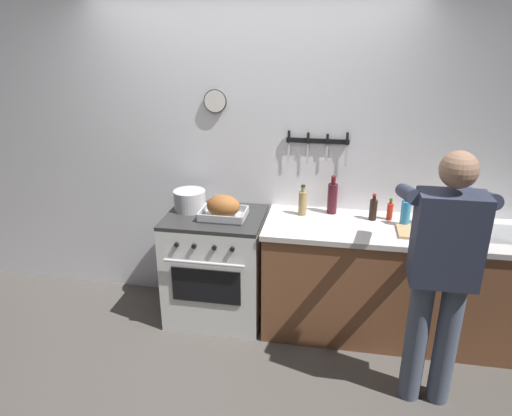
% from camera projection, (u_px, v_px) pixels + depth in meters
% --- Properties ---
extents(ground_plane, '(8.00, 8.00, 0.00)m').
position_uv_depth(ground_plane, '(213.00, 403.00, 3.06)').
color(ground_plane, '#4C4742').
extents(wall_back, '(6.00, 0.13, 2.60)m').
position_uv_depth(wall_back, '(251.00, 155.00, 3.82)').
color(wall_back, silver).
rests_on(wall_back, ground).
extents(counter_block, '(2.03, 0.65, 0.90)m').
position_uv_depth(counter_block, '(398.00, 281.00, 3.60)').
color(counter_block, brown).
rests_on(counter_block, ground).
extents(stove, '(0.76, 0.67, 0.90)m').
position_uv_depth(stove, '(217.00, 266.00, 3.83)').
color(stove, white).
rests_on(stove, ground).
extents(person_cook, '(0.51, 0.63, 1.66)m').
position_uv_depth(person_cook, '(442.00, 267.00, 2.78)').
color(person_cook, '#4C566B').
rests_on(person_cook, ground).
extents(roasting_pan, '(0.35, 0.26, 0.19)m').
position_uv_depth(roasting_pan, '(223.00, 208.00, 3.59)').
color(roasting_pan, '#B7B7BC').
rests_on(roasting_pan, stove).
extents(stock_pot, '(0.25, 0.25, 0.16)m').
position_uv_depth(stock_pot, '(190.00, 200.00, 3.75)').
color(stock_pot, '#B7B7BC').
rests_on(stock_pot, stove).
extents(cutting_board, '(0.36, 0.24, 0.02)m').
position_uv_depth(cutting_board, '(424.00, 233.00, 3.34)').
color(cutting_board, tan).
rests_on(cutting_board, counter_block).
extents(bottle_dish_soap, '(0.07, 0.07, 0.25)m').
position_uv_depth(bottle_dish_soap, '(405.00, 213.00, 3.45)').
color(bottle_dish_soap, '#338CCC').
rests_on(bottle_dish_soap, counter_block).
extents(bottle_wine_red, '(0.08, 0.08, 0.30)m').
position_uv_depth(bottle_wine_red, '(332.00, 198.00, 3.67)').
color(bottle_wine_red, '#47141E').
rests_on(bottle_wine_red, counter_block).
extents(bottle_soy_sauce, '(0.06, 0.06, 0.21)m').
position_uv_depth(bottle_soy_sauce, '(373.00, 209.00, 3.56)').
color(bottle_soy_sauce, black).
rests_on(bottle_soy_sauce, counter_block).
extents(bottle_vinegar, '(0.06, 0.06, 0.24)m').
position_uv_depth(bottle_vinegar, '(303.00, 203.00, 3.64)').
color(bottle_vinegar, '#997F4C').
rests_on(bottle_vinegar, counter_block).
extents(bottle_cooking_oil, '(0.07, 0.07, 0.28)m').
position_uv_depth(bottle_cooking_oil, '(431.00, 210.00, 3.45)').
color(bottle_cooking_oil, gold).
rests_on(bottle_cooking_oil, counter_block).
extents(bottle_hot_sauce, '(0.05, 0.05, 0.17)m').
position_uv_depth(bottle_hot_sauce, '(390.00, 211.00, 3.57)').
color(bottle_hot_sauce, red).
rests_on(bottle_hot_sauce, counter_block).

